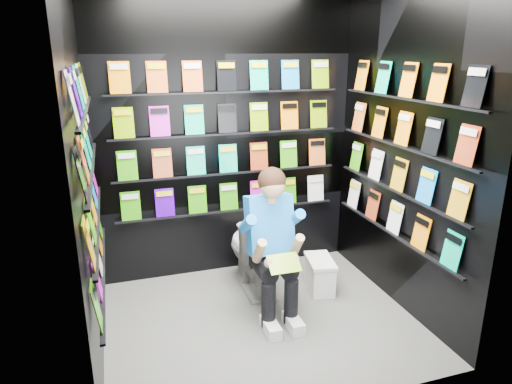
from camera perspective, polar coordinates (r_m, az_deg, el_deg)
name	(u,v)px	position (r m, az deg, el deg)	size (l,w,h in m)	color
floor	(261,321)	(3.80, 0.61, -15.80)	(2.40, 2.40, 0.00)	#565654
wall_back	(227,139)	(4.21, -3.66, 6.68)	(2.40, 0.04, 2.60)	black
wall_front	(323,207)	(2.38, 8.32, -1.85)	(2.40, 0.04, 2.60)	black
wall_left	(84,177)	(3.12, -20.72, 1.79)	(0.04, 2.00, 2.60)	black
wall_right	(405,152)	(3.82, 18.09, 4.75)	(0.04, 2.00, 2.60)	black
comics_back	(228,139)	(4.18, -3.56, 6.68)	(2.10, 0.06, 1.37)	orange
comics_left	(89,176)	(3.12, -20.18, 1.93)	(0.06, 1.70, 1.37)	orange
comics_right	(401,152)	(3.80, 17.72, 4.80)	(0.06, 1.70, 1.37)	orange
toilet	(254,250)	(4.10, -0.25, -7.27)	(0.42, 0.75, 0.73)	white
longbox	(320,276)	(4.21, 7.96, -10.31)	(0.20, 0.36, 0.27)	silver
longbox_lid	(320,261)	(4.14, 8.05, -8.48)	(0.22, 0.38, 0.03)	silver
reader	(268,226)	(3.62, 1.56, -4.21)	(0.48, 0.71, 1.30)	blue
held_comic	(284,263)	(3.39, 3.52, -8.88)	(0.24, 0.01, 0.17)	green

